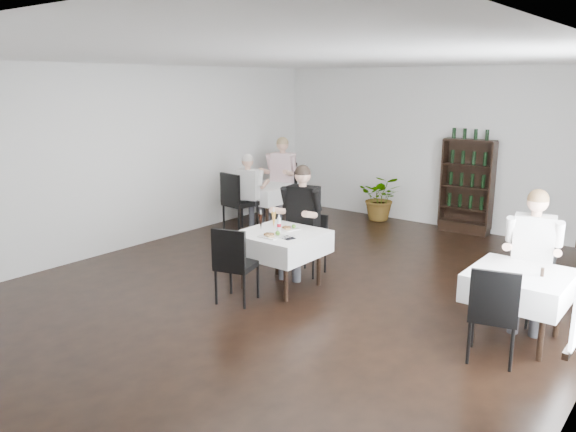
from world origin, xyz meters
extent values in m
plane|color=black|center=(0.00, 0.00, 0.00)|extent=(9.00, 9.00, 0.00)
plane|color=white|center=(0.00, 0.00, 3.00)|extent=(9.00, 9.00, 0.00)
plane|color=white|center=(0.00, 4.50, 1.50)|extent=(7.00, 0.00, 7.00)
plane|color=white|center=(-3.50, 0.00, 1.50)|extent=(0.00, 9.00, 9.00)
cube|color=black|center=(0.60, 4.32, 0.10)|extent=(0.90, 0.28, 0.20)
cylinder|color=black|center=(-0.67, -0.36, 0.35)|extent=(0.06, 0.06, 0.71)
cylinder|color=black|center=(-0.67, 0.36, 0.35)|extent=(0.06, 0.06, 0.71)
cylinder|color=black|center=(0.07, -0.36, 0.35)|extent=(0.06, 0.06, 0.71)
cylinder|color=black|center=(0.07, 0.36, 0.35)|extent=(0.06, 0.06, 0.71)
cube|color=black|center=(-0.30, 0.00, 0.73)|extent=(0.85, 0.85, 0.04)
cube|color=white|center=(-0.30, 0.00, 0.62)|extent=(1.03, 1.03, 0.30)
cylinder|color=black|center=(-3.04, 2.16, 0.35)|extent=(0.06, 0.06, 0.71)
cylinder|color=black|center=(-3.04, 2.84, 0.35)|extent=(0.06, 0.06, 0.71)
cylinder|color=black|center=(-2.36, 2.16, 0.35)|extent=(0.06, 0.06, 0.71)
cylinder|color=black|center=(-2.36, 2.84, 0.35)|extent=(0.06, 0.06, 0.71)
cube|color=black|center=(-2.70, 2.50, 0.73)|extent=(0.80, 0.80, 0.04)
cube|color=white|center=(-2.70, 2.50, 0.62)|extent=(0.98, 0.98, 0.30)
cylinder|color=black|center=(2.36, -0.04, 0.35)|extent=(0.06, 0.06, 0.71)
cylinder|color=black|center=(2.36, 0.64, 0.35)|extent=(0.06, 0.06, 0.71)
cylinder|color=black|center=(3.04, -0.04, 0.35)|extent=(0.06, 0.06, 0.71)
cylinder|color=black|center=(3.04, 0.64, 0.35)|extent=(0.06, 0.06, 0.71)
cube|color=black|center=(2.70, 0.30, 0.73)|extent=(0.80, 0.80, 0.04)
cube|color=white|center=(2.70, 0.30, 0.62)|extent=(0.98, 0.98, 0.30)
imported|color=#28511B|center=(-1.08, 4.20, 0.46)|extent=(1.04, 0.97, 0.92)
cylinder|color=black|center=(-0.47, 0.48, 0.20)|extent=(0.03, 0.03, 0.39)
cylinder|color=black|center=(-0.50, 0.82, 0.20)|extent=(0.03, 0.03, 0.39)
cylinder|color=black|center=(-0.13, 0.51, 0.20)|extent=(0.03, 0.03, 0.39)
cylinder|color=black|center=(-0.16, 0.85, 0.20)|extent=(0.03, 0.03, 0.39)
cube|color=black|center=(-0.31, 0.66, 0.42)|extent=(0.43, 0.43, 0.06)
cube|color=black|center=(-0.33, 0.84, 0.65)|extent=(0.40, 0.08, 0.43)
cylinder|color=black|center=(-0.28, -0.50, 0.23)|extent=(0.04, 0.04, 0.45)
cylinder|color=black|center=(-0.18, -0.88, 0.23)|extent=(0.04, 0.04, 0.45)
cylinder|color=black|center=(-0.66, -0.61, 0.23)|extent=(0.04, 0.04, 0.45)
cylinder|color=black|center=(-0.55, -0.99, 0.23)|extent=(0.04, 0.04, 0.45)
cube|color=black|center=(-0.42, -0.74, 0.48)|extent=(0.56, 0.56, 0.07)
cube|color=black|center=(-0.36, -0.94, 0.75)|extent=(0.45, 0.17, 0.49)
cylinder|color=black|center=(-3.10, 2.95, 0.26)|extent=(0.04, 0.04, 0.52)
cylinder|color=black|center=(-2.93, 3.38, 0.26)|extent=(0.04, 0.04, 0.52)
cylinder|color=black|center=(-2.68, 2.78, 0.26)|extent=(0.04, 0.04, 0.52)
cylinder|color=black|center=(-2.51, 3.20, 0.26)|extent=(0.04, 0.04, 0.52)
cube|color=black|center=(-2.80, 3.08, 0.56)|extent=(0.68, 0.68, 0.08)
cube|color=black|center=(-2.71, 3.30, 0.87)|extent=(0.51, 0.25, 0.57)
cylinder|color=black|center=(-2.44, 1.98, 0.25)|extent=(0.04, 0.04, 0.51)
cylinder|color=black|center=(-2.50, 1.54, 0.25)|extent=(0.04, 0.04, 0.51)
cylinder|color=black|center=(-2.88, 2.03, 0.25)|extent=(0.04, 0.04, 0.51)
cylinder|color=black|center=(-2.93, 1.60, 0.25)|extent=(0.04, 0.04, 0.51)
cube|color=black|center=(-2.69, 1.79, 0.54)|extent=(0.57, 0.57, 0.08)
cube|color=black|center=(-2.72, 1.56, 0.84)|extent=(0.51, 0.12, 0.55)
cylinder|color=black|center=(2.38, 0.77, 0.21)|extent=(0.03, 0.03, 0.42)
cylinder|color=black|center=(2.51, 1.11, 0.21)|extent=(0.03, 0.03, 0.42)
cylinder|color=black|center=(2.73, 0.65, 0.21)|extent=(0.03, 0.03, 0.42)
cylinder|color=black|center=(2.85, 0.99, 0.21)|extent=(0.03, 0.03, 0.42)
cube|color=black|center=(2.62, 0.88, 0.45)|extent=(0.54, 0.54, 0.06)
cube|color=black|center=(2.68, 1.06, 0.69)|extent=(0.41, 0.18, 0.46)
cylinder|color=black|center=(2.78, -0.06, 0.23)|extent=(0.04, 0.04, 0.45)
cylinder|color=black|center=(2.88, -0.44, 0.23)|extent=(0.04, 0.04, 0.45)
cylinder|color=black|center=(2.40, -0.16, 0.23)|extent=(0.04, 0.04, 0.45)
cylinder|color=black|center=(2.50, -0.54, 0.23)|extent=(0.04, 0.04, 0.45)
cube|color=black|center=(2.64, -0.30, 0.48)|extent=(0.55, 0.55, 0.07)
cube|color=black|center=(2.69, -0.50, 0.75)|extent=(0.45, 0.16, 0.49)
cube|color=#3A3B42|center=(-0.51, 0.45, 0.62)|extent=(0.22, 0.48, 0.15)
cylinder|color=#3A3B42|center=(-0.47, 0.26, 0.27)|extent=(0.12, 0.12, 0.54)
cube|color=#3A3B42|center=(-0.29, 0.49, 0.62)|extent=(0.22, 0.48, 0.15)
cylinder|color=#3A3B42|center=(-0.26, 0.29, 0.27)|extent=(0.12, 0.12, 0.54)
cube|color=black|center=(-0.43, 0.67, 0.98)|extent=(0.47, 0.31, 0.60)
cylinder|color=tan|center=(-0.63, 0.34, 0.96)|extent=(0.14, 0.35, 0.17)
cylinder|color=tan|center=(-0.13, 0.42, 0.96)|extent=(0.14, 0.35, 0.17)
sphere|color=tan|center=(-0.43, 0.65, 1.44)|extent=(0.23, 0.23, 0.23)
sphere|color=black|center=(-0.43, 0.65, 1.47)|extent=(0.23, 0.23, 0.23)
cube|color=#3A3B42|center=(-2.79, 2.87, 0.64)|extent=(0.26, 0.51, 0.16)
cylinder|color=#3A3B42|center=(-2.74, 2.67, 0.28)|extent=(0.13, 0.13, 0.56)
cube|color=#3A3B42|center=(-2.56, 2.92, 0.64)|extent=(0.26, 0.51, 0.16)
cylinder|color=#3A3B42|center=(-2.52, 2.72, 0.28)|extent=(0.13, 0.13, 0.56)
cube|color=beige|center=(-2.72, 3.11, 1.02)|extent=(0.50, 0.35, 0.63)
cylinder|color=tan|center=(-2.91, 2.75, 1.00)|extent=(0.17, 0.37, 0.18)
cylinder|color=tan|center=(-2.40, 2.86, 1.00)|extent=(0.17, 0.37, 0.18)
sphere|color=tan|center=(-2.72, 3.08, 1.50)|extent=(0.24, 0.24, 0.24)
sphere|color=olive|center=(-2.72, 3.08, 1.54)|extent=(0.24, 0.24, 0.24)
cube|color=#3A3B42|center=(-2.54, 2.08, 0.56)|extent=(0.26, 0.44, 0.14)
cylinder|color=#3A3B42|center=(-2.59, 2.26, 0.25)|extent=(0.11, 0.11, 0.49)
cube|color=#3A3B42|center=(-2.73, 2.03, 0.56)|extent=(0.26, 0.44, 0.14)
cylinder|color=#3A3B42|center=(-2.78, 2.20, 0.25)|extent=(0.11, 0.11, 0.49)
cube|color=silver|center=(-2.58, 1.87, 0.89)|extent=(0.45, 0.33, 0.55)
cylinder|color=tan|center=(-2.43, 2.20, 0.87)|extent=(0.17, 0.32, 0.16)
cylinder|color=tan|center=(-2.88, 2.06, 0.87)|extent=(0.17, 0.32, 0.16)
sphere|color=tan|center=(-2.58, 1.89, 1.31)|extent=(0.21, 0.21, 0.21)
sphere|color=beige|center=(-2.58, 1.89, 1.34)|extent=(0.21, 0.21, 0.21)
cube|color=#3A3B42|center=(2.60, 0.65, 0.61)|extent=(0.24, 0.48, 0.15)
cylinder|color=#3A3B42|center=(2.64, 0.46, 0.27)|extent=(0.12, 0.12, 0.53)
cube|color=#3A3B42|center=(2.81, 0.70, 0.61)|extent=(0.24, 0.48, 0.15)
cylinder|color=#3A3B42|center=(2.85, 0.51, 0.27)|extent=(0.12, 0.12, 0.53)
cube|color=silver|center=(2.66, 0.88, 0.97)|extent=(0.48, 0.32, 0.60)
cylinder|color=tan|center=(2.48, 0.54, 0.95)|extent=(0.16, 0.35, 0.17)
cylinder|color=tan|center=(2.97, 0.64, 0.95)|extent=(0.16, 0.35, 0.17)
sphere|color=tan|center=(2.66, 0.86, 1.43)|extent=(0.23, 0.23, 0.23)
sphere|color=brown|center=(2.66, 0.86, 1.46)|extent=(0.23, 0.23, 0.23)
cube|color=white|center=(-0.31, 0.18, 0.78)|extent=(0.28, 0.28, 0.02)
cube|color=#4E2C16|center=(-0.34, 0.16, 0.80)|extent=(0.09, 0.08, 0.02)
sphere|color=#3B6B1C|center=(-0.25, 0.22, 0.81)|extent=(0.06, 0.06, 0.06)
cube|color=olive|center=(-0.29, 0.13, 0.80)|extent=(0.10, 0.10, 0.02)
cube|color=white|center=(-0.25, -0.25, 0.78)|extent=(0.27, 0.27, 0.02)
cube|color=#4E2C16|center=(-0.29, -0.27, 0.80)|extent=(0.12, 0.11, 0.03)
sphere|color=#3B6B1C|center=(-0.19, -0.21, 0.82)|extent=(0.06, 0.06, 0.06)
cube|color=olive|center=(-0.23, -0.31, 0.80)|extent=(0.11, 0.10, 0.02)
cone|color=black|center=(-0.59, -0.07, 0.88)|extent=(0.06, 0.06, 0.22)
cylinder|color=silver|center=(-0.59, -0.07, 1.02)|extent=(0.02, 0.02, 0.06)
cone|color=#C58B32|center=(-0.51, 0.11, 0.88)|extent=(0.07, 0.07, 0.23)
cylinder|color=silver|center=(-0.51, 0.11, 1.02)|extent=(0.02, 0.02, 0.06)
cylinder|color=silver|center=(-0.37, 0.04, 0.86)|extent=(0.05, 0.05, 0.18)
cylinder|color=#A9091C|center=(-0.37, 0.04, 0.85)|extent=(0.06, 0.06, 0.04)
cylinder|color=silver|center=(-0.37, 0.04, 0.97)|extent=(0.02, 0.02, 0.04)
cube|color=black|center=(-0.05, -0.18, 0.77)|extent=(0.21, 0.18, 0.01)
cylinder|color=silver|center=(-0.07, -0.18, 0.78)|extent=(0.06, 0.19, 0.01)
cylinder|color=silver|center=(-0.03, -0.18, 0.78)|extent=(0.05, 0.20, 0.01)
cylinder|color=black|center=(2.91, 0.29, 0.82)|extent=(0.05, 0.05, 0.09)
camera|label=1|loc=(4.21, -5.64, 2.73)|focal=35.00mm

